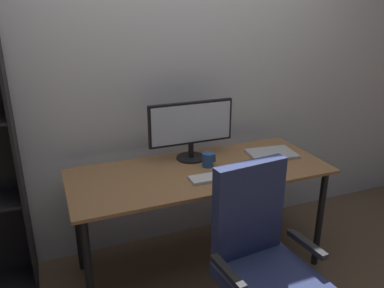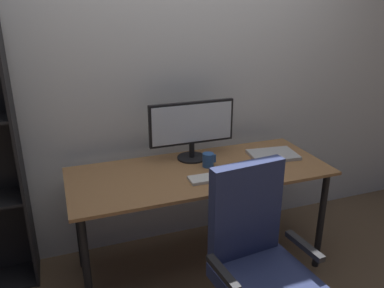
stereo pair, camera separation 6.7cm
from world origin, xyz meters
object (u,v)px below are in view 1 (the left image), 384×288
at_px(keyboard, 213,177).
at_px(coffee_mug, 208,160).
at_px(mouse, 246,170).
at_px(office_chair, 261,271).
at_px(monitor, 191,126).
at_px(desk, 200,182).
at_px(laptop, 272,154).

xyz_separation_m(keyboard, coffee_mug, (0.05, 0.18, 0.04)).
height_order(mouse, office_chair, office_chair).
height_order(coffee_mug, office_chair, office_chair).
xyz_separation_m(coffee_mug, office_chair, (-0.02, -0.73, -0.33)).
height_order(monitor, mouse, monitor).
bearing_deg(desk, laptop, 4.23).
bearing_deg(laptop, desk, -169.31).
bearing_deg(office_chair, laptop, 49.69).
xyz_separation_m(desk, mouse, (0.25, -0.14, 0.10)).
xyz_separation_m(desk, office_chair, (0.05, -0.70, -0.20)).
bearing_deg(laptop, coffee_mug, -172.67).
distance_m(desk, office_chair, 0.73).
bearing_deg(mouse, laptop, 41.23).
distance_m(keyboard, office_chair, 0.62).
relative_size(monitor, mouse, 6.09).
bearing_deg(keyboard, laptop, 20.39).
xyz_separation_m(mouse, laptop, (0.30, 0.19, -0.01)).
distance_m(keyboard, mouse, 0.23).
bearing_deg(office_chair, monitor, 86.45).
xyz_separation_m(desk, keyboard, (0.02, -0.15, 0.09)).
bearing_deg(coffee_mug, desk, -153.83).
relative_size(mouse, office_chair, 0.10).
height_order(coffee_mug, laptop, coffee_mug).
distance_m(mouse, coffee_mug, 0.26).
bearing_deg(monitor, desk, -94.42).
distance_m(monitor, coffee_mug, 0.25).
relative_size(keyboard, mouse, 3.02).
height_order(desk, monitor, monitor).
distance_m(mouse, laptop, 0.36).
bearing_deg(laptop, mouse, -142.16).
xyz_separation_m(mouse, office_chair, (-0.21, -0.55, -0.30)).
distance_m(keyboard, coffee_mug, 0.19).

